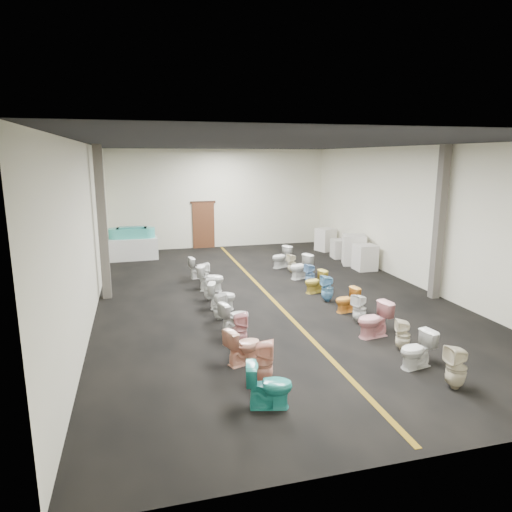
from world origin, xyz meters
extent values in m
plane|color=black|center=(0.00, 0.00, 0.00)|extent=(16.00, 16.00, 0.00)
plane|color=black|center=(0.00, 0.00, 4.50)|extent=(16.00, 16.00, 0.00)
plane|color=#EAE6C7|center=(0.00, 8.00, 2.25)|extent=(10.00, 0.00, 10.00)
plane|color=#EAE6C7|center=(0.00, -8.00, 2.25)|extent=(10.00, 0.00, 10.00)
plane|color=#EAE6C7|center=(-5.00, 0.00, 2.25)|extent=(0.00, 16.00, 16.00)
plane|color=#EAE6C7|center=(5.00, 0.00, 2.25)|extent=(0.00, 16.00, 16.00)
cube|color=#7E5D12|center=(0.00, 0.00, 0.00)|extent=(0.12, 15.60, 0.01)
cube|color=#562D19|center=(-0.80, 7.94, 1.05)|extent=(1.00, 0.10, 2.10)
cube|color=#331C11|center=(-0.80, 7.95, 2.12)|extent=(1.15, 0.08, 0.10)
cube|color=#59544C|center=(-4.75, 1.00, 2.25)|extent=(0.25, 0.25, 4.50)
cube|color=#59544C|center=(4.75, -1.50, 2.25)|extent=(0.25, 0.25, 4.50)
cube|color=silver|center=(-3.99, 6.31, 0.44)|extent=(2.02, 1.06, 0.88)
cube|color=#3FB6AB|center=(-3.99, 6.31, 1.05)|extent=(1.23, 0.72, 0.50)
cylinder|color=#3FB6AB|center=(-4.59, 6.34, 1.05)|extent=(0.66, 0.66, 0.50)
cylinder|color=#3FB6AB|center=(-3.40, 6.29, 1.05)|extent=(0.66, 0.66, 0.50)
cube|color=teal|center=(-3.99, 6.31, 1.25)|extent=(1.02, 0.51, 0.20)
cube|color=silver|center=(4.40, 2.16, 0.47)|extent=(0.74, 0.74, 0.95)
cube|color=silver|center=(4.40, 3.09, 0.58)|extent=(1.09, 1.09, 1.17)
cube|color=beige|center=(4.40, 4.31, 0.39)|extent=(0.76, 0.76, 0.77)
cube|color=silver|center=(4.40, 5.87, 0.51)|extent=(0.91, 0.91, 1.02)
imported|color=teal|center=(-1.78, -6.14, 0.40)|extent=(0.86, 0.61, 0.80)
imported|color=#EA9F88|center=(-1.66, -5.33, 0.42)|extent=(0.49, 0.48, 0.85)
imported|color=#F5AF92|center=(-1.82, -4.41, 0.39)|extent=(0.86, 0.66, 0.77)
imported|color=#D69095|center=(-1.70, -3.55, 0.39)|extent=(0.41, 0.40, 0.78)
imported|color=white|center=(-1.62, -2.65, 0.38)|extent=(0.83, 0.61, 0.75)
imported|color=silver|center=(-1.83, -1.76, 0.35)|extent=(0.41, 0.41, 0.71)
imported|color=white|center=(-1.61, -0.93, 0.38)|extent=(0.84, 0.65, 0.76)
imported|color=white|center=(-1.82, -0.07, 0.35)|extent=(0.37, 0.36, 0.70)
imported|color=white|center=(-1.61, 0.91, 0.41)|extent=(0.92, 0.73, 0.82)
imported|color=white|center=(-1.72, 1.70, 0.36)|extent=(0.37, 0.36, 0.73)
imported|color=white|center=(-1.74, 2.56, 0.38)|extent=(0.80, 0.53, 0.76)
imported|color=beige|center=(1.69, -6.40, 0.41)|extent=(0.39, 0.38, 0.82)
imported|color=white|center=(1.50, -5.47, 0.38)|extent=(0.80, 0.55, 0.75)
imported|color=beige|center=(1.70, -4.65, 0.35)|extent=(0.41, 0.40, 0.70)
imported|color=#F3A4A8|center=(1.46, -3.81, 0.42)|extent=(0.89, 0.59, 0.84)
imported|color=white|center=(1.57, -2.88, 0.38)|extent=(0.45, 0.45, 0.76)
imported|color=orange|center=(1.64, -2.03, 0.34)|extent=(0.72, 0.48, 0.68)
imported|color=#6BABD4|center=(1.50, -1.04, 0.39)|extent=(0.37, 0.36, 0.79)
imported|color=gold|center=(1.48, -0.13, 0.35)|extent=(0.76, 0.52, 0.71)
imported|color=#719FD2|center=(1.65, 0.73, 0.36)|extent=(0.38, 0.38, 0.72)
imported|color=white|center=(1.63, 1.59, 0.42)|extent=(0.93, 0.70, 0.84)
imported|color=#F2E8C4|center=(1.61, 2.44, 0.35)|extent=(0.38, 0.37, 0.69)
imported|color=white|center=(1.49, 3.31, 0.41)|extent=(0.91, 0.74, 0.81)
camera|label=1|loc=(-3.78, -12.86, 4.14)|focal=32.00mm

